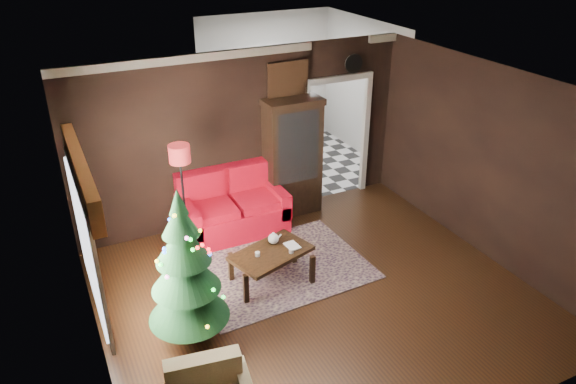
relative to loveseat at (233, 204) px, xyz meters
name	(u,v)px	position (x,y,z in m)	size (l,w,h in m)	color
floor	(317,296)	(0.40, -2.05, -0.50)	(5.50, 5.50, 0.00)	black
ceiling	(324,92)	(0.40, -2.05, 2.30)	(5.50, 5.50, 0.00)	white
wall_back	(244,137)	(0.40, 0.45, 0.90)	(5.50, 5.50, 0.00)	black
wall_front	(462,328)	(0.40, -4.55, 0.90)	(5.50, 5.50, 0.00)	black
wall_left	(86,259)	(-2.35, -2.05, 0.90)	(5.50, 5.50, 0.00)	black
wall_right	(489,164)	(3.15, -2.05, 0.90)	(5.50, 5.50, 0.00)	black
doorway	(335,140)	(2.10, 0.45, 0.55)	(1.10, 0.10, 2.10)	silver
left_window	(86,245)	(-2.31, -1.85, 0.95)	(0.05, 1.60, 1.40)	white
valance	(81,173)	(-2.23, -1.85, 1.77)	(0.12, 2.10, 0.35)	#9D5728
kitchen_floor	(296,164)	(2.10, 1.95, -0.50)	(3.00, 3.00, 0.00)	white
kitchen_window	(266,66)	(2.10, 3.40, 1.20)	(0.70, 0.06, 0.70)	white
rug	(278,268)	(0.19, -1.25, -0.49)	(2.50, 1.82, 0.01)	#321F29
loveseat	(233,204)	(0.00, 0.00, 0.00)	(1.70, 0.90, 1.00)	maroon
curio_cabinet	(292,160)	(1.15, 0.22, 0.45)	(0.90, 0.45, 1.90)	black
floor_lamp	(185,207)	(-0.86, -0.37, 0.33)	(0.32, 0.32, 1.91)	black
christmas_tree	(185,266)	(-1.36, -2.11, 0.55)	(0.95, 0.95, 1.81)	black
coffee_table	(271,266)	(-0.02, -1.49, -0.25)	(1.07, 0.64, 0.48)	black
teapot	(273,238)	(0.10, -1.31, 0.07)	(0.17, 0.17, 0.16)	silver
cup_a	(257,254)	(-0.23, -1.50, 0.02)	(0.07, 0.07, 0.06)	white
cup_b	(291,251)	(0.21, -1.63, 0.02)	(0.07, 0.07, 0.06)	silver
book	(287,241)	(0.21, -1.50, 0.11)	(0.17, 0.02, 0.23)	#8C6C53
wall_clock	(353,63)	(2.35, 0.40, 1.88)	(0.32, 0.32, 0.06)	silver
painting	(288,80)	(1.15, 0.41, 1.75)	(0.62, 0.05, 0.52)	tan
kitchen_counter	(272,125)	(2.10, 3.15, -0.05)	(1.80, 0.60, 0.90)	white
kitchen_table	(290,155)	(1.80, 1.65, -0.12)	(0.70, 0.70, 0.75)	brown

